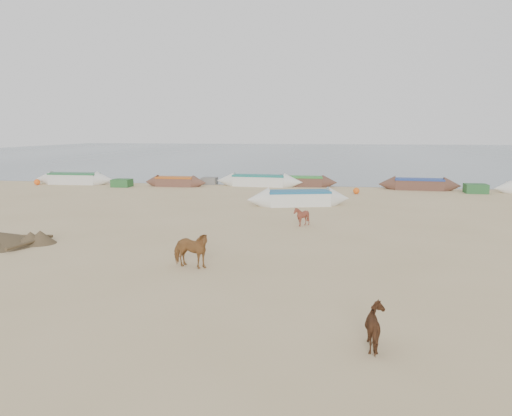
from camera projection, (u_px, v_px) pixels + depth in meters
The scene contains 8 objects.
ground at pixel (238, 252), 18.14m from camera, with size 140.00×140.00×0.00m, color tan.
sea at pixel (319, 153), 98.10m from camera, with size 160.00×160.00×0.00m, color slate.
cow_adult at pixel (190, 250), 15.95m from camera, with size 0.64×1.41×1.19m, color brown.
calf_front at pixel (302, 216), 22.92m from camera, with size 0.75×0.84×0.93m, color brown.
calf_right at pixel (379, 328), 10.06m from camera, with size 0.87×0.75×0.88m, color #512E1A.
near_canoe at pixel (299, 198), 29.19m from camera, with size 6.08×1.42×0.89m, color silver, non-canonical shape.
waterline_canoes at pixel (286, 182), 38.16m from camera, with size 59.72×3.86×0.92m.
beach_clutter at pixel (337, 186), 37.01m from camera, with size 41.54×5.28×0.64m.
Camera 1 is at (3.47, -17.34, 4.38)m, focal length 35.00 mm.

